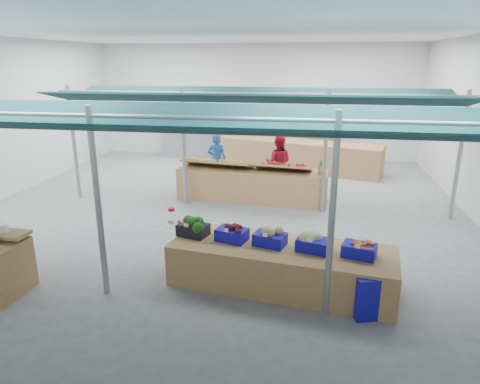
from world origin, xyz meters
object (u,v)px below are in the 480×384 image
(veg_counter, at_px, (281,266))
(crate_stack, at_px, (371,295))
(fruit_counter, at_px, (252,184))
(vendor_left, at_px, (217,160))
(vendor_right, at_px, (278,163))

(veg_counter, height_order, crate_stack, veg_counter)
(fruit_counter, distance_m, vendor_left, 1.67)
(crate_stack, bearing_deg, vendor_left, 120.76)
(veg_counter, relative_size, vendor_left, 2.30)
(fruit_counter, distance_m, vendor_right, 1.31)
(vendor_left, bearing_deg, veg_counter, 116.44)
(veg_counter, relative_size, vendor_right, 2.30)
(fruit_counter, xyz_separation_m, vendor_left, (-1.20, 1.10, 0.37))
(vendor_left, relative_size, vendor_right, 1.00)
(vendor_right, bearing_deg, crate_stack, 110.69)
(veg_counter, bearing_deg, fruit_counter, 112.08)
(crate_stack, distance_m, vendor_left, 7.23)
(vendor_right, bearing_deg, fruit_counter, 65.13)
(veg_counter, xyz_separation_m, vendor_right, (-0.53, 5.56, 0.44))
(vendor_left, bearing_deg, fruit_counter, 141.23)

